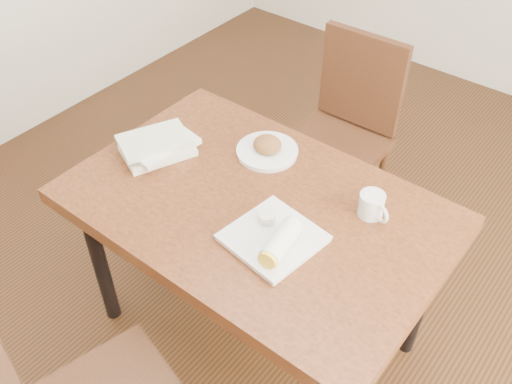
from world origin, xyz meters
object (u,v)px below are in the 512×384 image
Objects in this scene: chair_far at (346,124)px; coffee_mug at (372,205)px; table at (256,219)px; plate_burrito at (275,239)px; plate_scone at (267,149)px; book_stack at (158,146)px.

chair_far is 0.83m from coffee_mug.
plate_burrito reaches higher than table.
plate_scone is (-0.00, -0.60, 0.22)m from chair_far.
plate_scone is at bearing 130.55° from plate_burrito.
table is at bearing -80.92° from chair_far.
table is 0.29m from plate_scone.
table is 0.41m from coffee_mug.
book_stack is at bearing 170.70° from plate_burrito.
chair_far reaches higher than plate_burrito.
table is at bearing -60.56° from plate_scone.
coffee_mug reaches higher than table.
plate_scone is 0.77× the size of plate_burrito.
coffee_mug is at bearing -5.42° from plate_scone.
plate_burrito is (0.17, -0.11, 0.11)m from table.
coffee_mug is at bearing 14.45° from book_stack.
plate_scone is 1.90× the size of coffee_mug.
chair_far is 3.17× the size of plate_burrito.
chair_far is 3.12× the size of book_stack.
coffee_mug is (0.34, 0.19, 0.12)m from table.
coffee_mug reaches higher than book_stack.
chair_far is 0.94m from book_stack.
chair_far is at bearing 89.98° from plate_scone.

